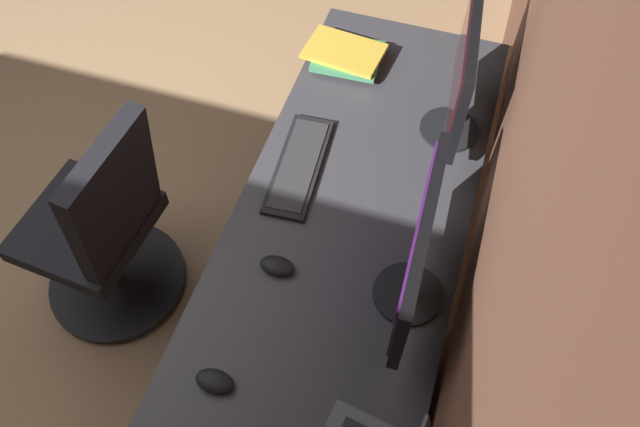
% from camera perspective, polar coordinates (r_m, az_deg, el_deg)
% --- Properties ---
extents(wall_back, '(5.02, 0.10, 2.60)m').
position_cam_1_polar(wall_back, '(1.42, 20.30, 6.58)').
color(wall_back, brown).
rests_on(wall_back, ground).
extents(desk, '(2.20, 0.72, 0.73)m').
position_cam_1_polar(desk, '(1.87, 1.46, -5.18)').
color(desk, '#38383D').
rests_on(desk, ground).
extents(drawer_pedestal, '(0.40, 0.51, 0.69)m').
position_cam_1_polar(drawer_pedestal, '(2.07, -0.08, -15.39)').
color(drawer_pedestal, '#38383D').
rests_on(drawer_pedestal, ground).
extents(monitor_primary, '(0.54, 0.20, 0.41)m').
position_cam_1_polar(monitor_primary, '(1.57, 9.08, -3.69)').
color(monitor_primary, black).
rests_on(monitor_primary, desk).
extents(monitor_secondary, '(0.48, 0.20, 0.44)m').
position_cam_1_polar(monitor_secondary, '(1.98, 13.14, 12.45)').
color(monitor_secondary, black).
rests_on(monitor_secondary, desk).
extents(keyboard_main, '(0.43, 0.17, 0.02)m').
position_cam_1_polar(keyboard_main, '(2.00, -1.99, 4.51)').
color(keyboard_main, black).
rests_on(keyboard_main, desk).
extents(mouse_main, '(0.06, 0.10, 0.03)m').
position_cam_1_polar(mouse_main, '(1.67, -9.84, -15.19)').
color(mouse_main, black).
rests_on(mouse_main, desk).
extents(mouse_spare, '(0.06, 0.10, 0.03)m').
position_cam_1_polar(mouse_spare, '(1.79, -4.03, -4.90)').
color(mouse_spare, black).
rests_on(mouse_spare, desk).
extents(book_stack_near, '(0.23, 0.30, 0.06)m').
position_cam_1_polar(book_stack_near, '(2.33, 2.43, 14.63)').
color(book_stack_near, '#B2383D').
rests_on(book_stack_near, desk).
extents(office_chair, '(0.56, 0.57, 0.97)m').
position_cam_1_polar(office_chair, '(2.32, -19.57, -1.70)').
color(office_chair, black).
rests_on(office_chair, ground).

